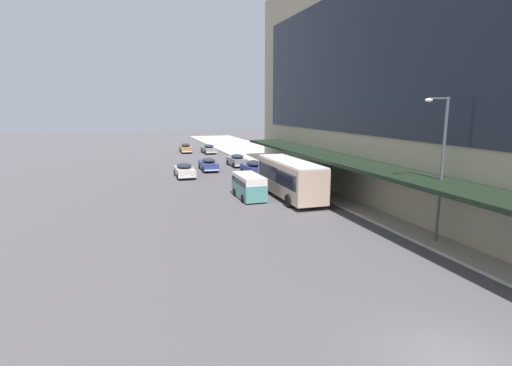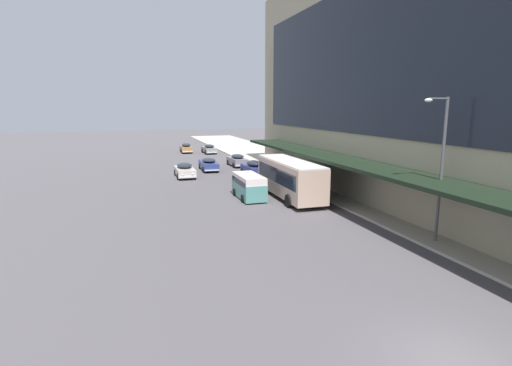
% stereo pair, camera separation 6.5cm
% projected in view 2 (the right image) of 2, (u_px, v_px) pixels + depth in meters
% --- Properties ---
extents(ground, '(240.00, 240.00, 0.00)m').
position_uv_depth(ground, '(454.00, 363.00, 11.71)').
color(ground, '#4F4A4E').
extents(transit_bus_kerbside_front, '(2.83, 9.28, 3.10)m').
position_uv_depth(transit_bus_kerbside_front, '(290.00, 177.00, 32.33)').
color(transit_bus_kerbside_front, tan).
rests_on(transit_bus_kerbside_front, ground).
extents(sedan_oncoming_front, '(1.90, 4.46, 1.52)m').
position_uv_depth(sedan_oncoming_front, '(237.00, 160.00, 49.93)').
color(sedan_oncoming_front, gray).
rests_on(sedan_oncoming_front, ground).
extents(sedan_second_mid, '(2.00, 4.99, 1.48)m').
position_uv_depth(sedan_second_mid, '(209.00, 164.00, 46.66)').
color(sedan_second_mid, navy).
rests_on(sedan_second_mid, ground).
extents(sedan_trailing_near, '(1.99, 4.67, 1.48)m').
position_uv_depth(sedan_trailing_near, '(185.00, 170.00, 42.28)').
color(sedan_trailing_near, beige).
rests_on(sedan_trailing_near, ground).
extents(sedan_lead_mid, '(1.93, 4.99, 1.51)m').
position_uv_depth(sedan_lead_mid, '(186.00, 148.00, 64.70)').
color(sedan_lead_mid, '#9A6F40').
rests_on(sedan_lead_mid, ground).
extents(sedan_lead_near, '(1.90, 4.41, 1.44)m').
position_uv_depth(sedan_lead_near, '(209.00, 149.00, 63.40)').
color(sedan_lead_near, gray).
rests_on(sedan_lead_near, ground).
extents(sedan_oncoming_rear, '(1.91, 4.38, 1.66)m').
position_uv_depth(sedan_oncoming_rear, '(253.00, 168.00, 43.28)').
color(sedan_oncoming_rear, navy).
rests_on(sedan_oncoming_rear, ground).
extents(vw_van, '(1.91, 4.55, 1.96)m').
position_uv_depth(vw_van, '(248.00, 185.00, 32.43)').
color(vw_van, teal).
rests_on(vw_van, ground).
extents(street_lamp, '(1.50, 0.28, 7.73)m').
position_uv_depth(street_lamp, '(440.00, 160.00, 21.00)').
color(street_lamp, '#4C4C51').
rests_on(street_lamp, sidewalk_kerb).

